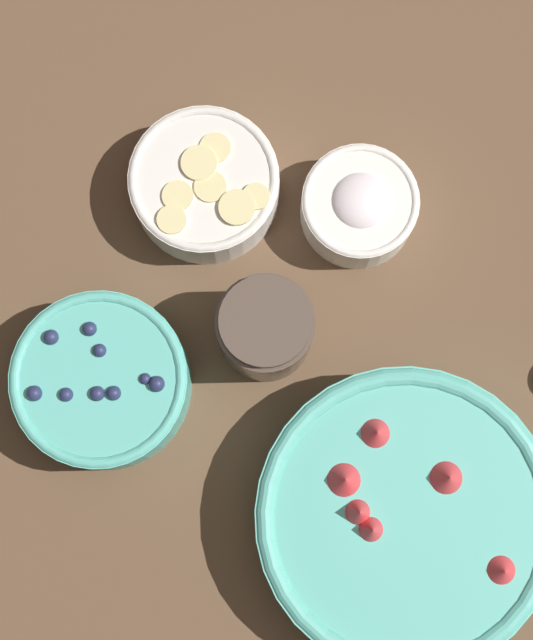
{
  "coord_description": "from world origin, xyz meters",
  "views": [
    {
      "loc": [
        0.03,
        -0.14,
        0.99
      ],
      "look_at": [
        -0.05,
        -0.02,
        0.04
      ],
      "focal_mm": 60.0,
      "sensor_mm": 36.0,
      "label": 1
    }
  ],
  "objects": [
    {
      "name": "jar_chocolate",
      "position": [
        -0.05,
        -0.03,
        0.04
      ],
      "size": [
        0.09,
        0.09,
        0.09
      ],
      "color": "#4C3D33",
      "rests_on": "ground_plane"
    },
    {
      "name": "bowl_cream",
      "position": [
        -0.05,
        0.12,
        0.03
      ],
      "size": [
        0.11,
        0.11,
        0.06
      ],
      "color": "white",
      "rests_on": "ground_plane"
    },
    {
      "name": "bowl_bananas",
      "position": [
        -0.18,
        0.05,
        0.03
      ],
      "size": [
        0.14,
        0.14,
        0.06
      ],
      "color": "silver",
      "rests_on": "ground_plane"
    },
    {
      "name": "ground_plane",
      "position": [
        0.0,
        0.0,
        0.0
      ],
      "size": [
        4.0,
        4.0,
        0.0
      ],
      "primitive_type": "plane",
      "color": "brown"
    },
    {
      "name": "bowl_blueberries",
      "position": [
        -0.14,
        -0.15,
        0.04
      ],
      "size": [
        0.16,
        0.16,
        0.07
      ],
      "color": "#56B7A8",
      "rests_on": "ground_plane"
    },
    {
      "name": "bowl_strawberries",
      "position": [
        0.15,
        -0.09,
        0.04
      ],
      "size": [
        0.26,
        0.26,
        0.09
      ],
      "color": "#56B7A8",
      "rests_on": "ground_plane"
    }
  ]
}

